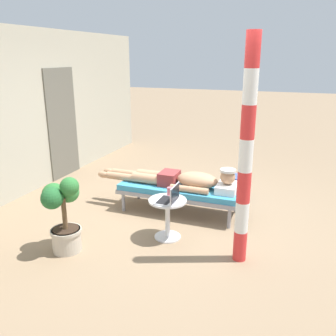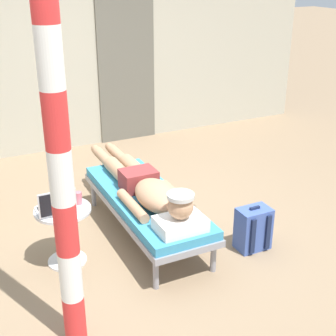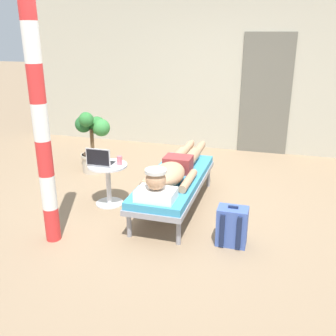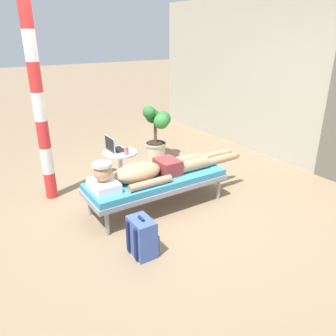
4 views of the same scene
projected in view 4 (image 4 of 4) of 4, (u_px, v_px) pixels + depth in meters
name	position (u px, v px, depth m)	size (l,w,h in m)	color
ground_plane	(153.00, 203.00, 4.41)	(40.00, 40.00, 0.00)	#8C7256
house_wall_back	(307.00, 83.00, 5.22)	(7.60, 0.20, 2.70)	#B2AD99
lounge_chair	(157.00, 182.00, 4.22)	(0.64, 1.80, 0.42)	gray
person_reclining	(154.00, 170.00, 4.14)	(0.53, 2.17, 0.33)	white
side_table	(121.00, 163.00, 4.79)	(0.48, 0.48, 0.52)	silver
laptop	(115.00, 148.00, 4.73)	(0.31, 0.24, 0.23)	silver
drink_glass	(126.00, 151.00, 4.60)	(0.06, 0.06, 0.11)	#D86672
backpack	(142.00, 237.00, 3.35)	(0.30, 0.26, 0.42)	#3F59A5
potted_plant	(157.00, 130.00, 5.82)	(0.55, 0.50, 0.95)	#BFB29E
porch_post	(39.00, 107.00, 4.12)	(0.15, 0.15, 2.48)	red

